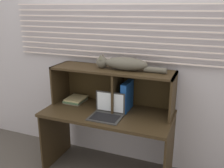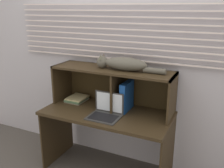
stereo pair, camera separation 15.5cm
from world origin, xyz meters
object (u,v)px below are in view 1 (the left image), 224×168
(laptop, at_px, (107,112))
(book_stack, at_px, (76,100))
(cat, at_px, (123,64))
(binder_upright, at_px, (127,96))

(laptop, distance_m, book_stack, 0.53)
(cat, xyz_separation_m, laptop, (-0.08, -0.22, -0.44))
(cat, height_order, book_stack, cat)
(laptop, relative_size, binder_upright, 1.02)
(cat, xyz_separation_m, book_stack, (-0.56, 0.00, -0.46))
(cat, bearing_deg, laptop, -110.23)
(binder_upright, bearing_deg, book_stack, 179.70)
(cat, height_order, laptop, cat)
(binder_upright, relative_size, book_stack, 1.26)
(cat, bearing_deg, book_stack, 179.67)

